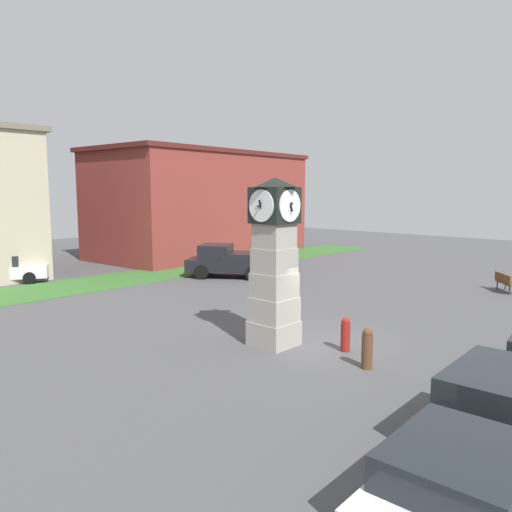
# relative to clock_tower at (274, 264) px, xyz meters

# --- Properties ---
(ground_plane) EXTENTS (80.01, 80.01, 0.00)m
(ground_plane) POSITION_rel_clock_tower_xyz_m (1.29, -0.83, -2.59)
(ground_plane) COLOR #4C4C4F
(clock_tower) EXTENTS (1.55, 1.45, 5.28)m
(clock_tower) POSITION_rel_clock_tower_xyz_m (0.00, 0.00, 0.00)
(clock_tower) COLOR #9E998E
(clock_tower) RESTS_ON ground_plane
(bollard_near_tower) EXTENTS (0.29, 0.29, 1.06)m
(bollard_near_tower) POSITION_rel_clock_tower_xyz_m (1.02, -2.00, -2.06)
(bollard_near_tower) COLOR maroon
(bollard_near_tower) RESTS_ON ground_plane
(bollard_mid_row) EXTENTS (0.31, 0.31, 1.14)m
(bollard_mid_row) POSITION_rel_clock_tower_xyz_m (0.15, -3.27, -2.02)
(bollard_mid_row) COLOR brown
(bollard_mid_row) RESTS_ON ground_plane
(car_navy_sedan) EXTENTS (4.03, 2.14, 1.41)m
(car_navy_sedan) POSITION_rel_clock_tower_xyz_m (-4.79, -7.75, -1.86)
(car_navy_sedan) COLOR silver
(car_navy_sedan) RESTS_ON ground_plane
(car_near_tower) EXTENTS (4.65, 2.16, 1.58)m
(car_near_tower) POSITION_rel_clock_tower_xyz_m (-1.78, -7.39, -1.79)
(car_near_tower) COLOR black
(car_near_tower) RESTS_ON ground_plane
(car_silver_hatch) EXTENTS (4.88, 3.94, 1.49)m
(car_silver_hatch) POSITION_rel_clock_tower_xyz_m (-1.75, 17.81, -1.83)
(car_silver_hatch) COLOR silver
(car_silver_hatch) RESTS_ON ground_plane
(pickup_truck) EXTENTS (4.37, 5.12, 1.85)m
(pickup_truck) POSITION_rel_clock_tower_xyz_m (7.81, 10.11, -1.67)
(pickup_truck) COLOR black
(pickup_truck) RESTS_ON ground_plane
(bench) EXTENTS (1.55, 1.45, 0.90)m
(bench) POSITION_rel_clock_tower_xyz_m (13.96, -2.72, -2.07)
(bench) COLOR brown
(bench) RESTS_ON ground_plane
(storefront_low_left) EXTENTS (17.19, 9.35, 7.78)m
(storefront_low_left) POSITION_rel_clock_tower_xyz_m (13.60, 19.20, 1.30)
(storefront_low_left) COLOR maroon
(storefront_low_left) RESTS_ON ground_plane
(grass_verge_far) EXTENTS (48.01, 4.22, 0.04)m
(grass_verge_far) POSITION_rel_clock_tower_xyz_m (1.38, 13.84, -2.57)
(grass_verge_far) COLOR #386B2D
(grass_verge_far) RESTS_ON ground_plane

